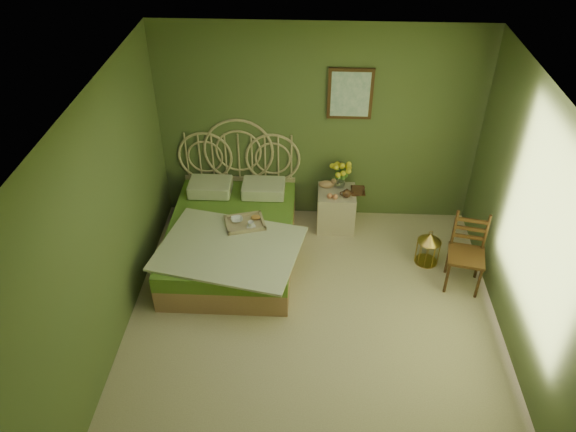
# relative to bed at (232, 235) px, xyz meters

# --- Properties ---
(floor) EXTENTS (4.50, 4.50, 0.00)m
(floor) POSITION_rel_bed_xyz_m (1.01, -1.29, -0.30)
(floor) COLOR #C8B890
(floor) RESTS_ON ground
(ceiling) EXTENTS (4.50, 4.50, 0.00)m
(ceiling) POSITION_rel_bed_xyz_m (1.01, -1.29, 2.30)
(ceiling) COLOR silver
(ceiling) RESTS_ON wall_back
(wall_back) EXTENTS (4.00, 0.00, 4.00)m
(wall_back) POSITION_rel_bed_xyz_m (1.01, 0.96, 1.00)
(wall_back) COLOR #4E6233
(wall_back) RESTS_ON floor
(wall_left) EXTENTS (0.00, 4.50, 4.50)m
(wall_left) POSITION_rel_bed_xyz_m (-0.99, -1.29, 1.00)
(wall_left) COLOR #4E6233
(wall_left) RESTS_ON floor
(wall_right) EXTENTS (0.00, 4.50, 4.50)m
(wall_right) POSITION_rel_bed_xyz_m (3.01, -1.29, 1.00)
(wall_right) COLOR #4E6233
(wall_right) RESTS_ON floor
(wall_art) EXTENTS (0.54, 0.04, 0.64)m
(wall_art) POSITION_rel_bed_xyz_m (1.38, 0.93, 1.45)
(wall_art) COLOR #3A2310
(wall_art) RESTS_ON wall_back
(bed) EXTENTS (1.75, 2.21, 1.37)m
(bed) POSITION_rel_bed_xyz_m (0.00, 0.00, 0.00)
(bed) COLOR tan
(bed) RESTS_ON floor
(nightstand) EXTENTS (0.48, 0.49, 0.96)m
(nightstand) POSITION_rel_bed_xyz_m (1.28, 0.67, 0.05)
(nightstand) COLOR beige
(nightstand) RESTS_ON floor
(chair) EXTENTS (0.47, 0.47, 0.91)m
(chair) POSITION_rel_bed_xyz_m (2.71, -0.34, 0.20)
(chair) COLOR #3A2310
(chair) RESTS_ON floor
(birdcage) EXTENTS (0.28, 0.28, 0.43)m
(birdcage) POSITION_rel_bed_xyz_m (2.38, -0.03, -0.09)
(birdcage) COLOR #B88E3B
(birdcage) RESTS_ON floor
(book_lower) EXTENTS (0.18, 0.23, 0.02)m
(book_lower) POSITION_rel_bed_xyz_m (1.46, 0.68, 0.24)
(book_lower) COLOR #381E0F
(book_lower) RESTS_ON nightstand
(book_upper) EXTENTS (0.22, 0.25, 0.02)m
(book_upper) POSITION_rel_bed_xyz_m (1.46, 0.68, 0.26)
(book_upper) COLOR #472819
(book_upper) RESTS_ON nightstand
(cereal_bowl) EXTENTS (0.17, 0.17, 0.03)m
(cereal_bowl) POSITION_rel_bed_xyz_m (0.08, -0.02, 0.25)
(cereal_bowl) COLOR white
(cereal_bowl) RESTS_ON bed
(coffee_cup) EXTENTS (0.09, 0.09, 0.07)m
(coffee_cup) POSITION_rel_bed_xyz_m (0.26, -0.13, 0.26)
(coffee_cup) COLOR white
(coffee_cup) RESTS_ON bed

